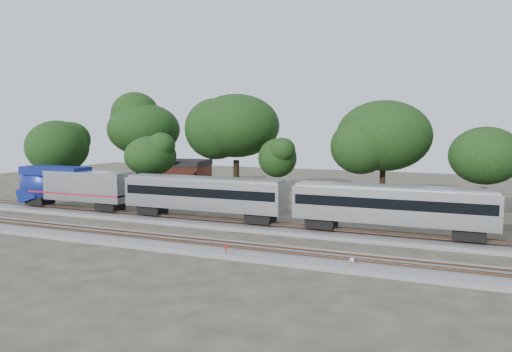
{
  "coord_description": "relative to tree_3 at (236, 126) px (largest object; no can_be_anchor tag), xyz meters",
  "views": [
    {
      "loc": [
        18.94,
        -41.14,
        10.51
      ],
      "look_at": [
        -0.99,
        5.0,
        5.6
      ],
      "focal_mm": 35.0,
      "sensor_mm": 36.0,
      "label": 1
    }
  ],
  "objects": [
    {
      "name": "switch_stand_white",
      "position": [
        23.47,
        -29.33,
        -10.1
      ],
      "size": [
        0.31,
        0.06,
        0.97
      ],
      "rotation": [
        0.0,
        0.0,
        -0.03
      ],
      "color": "#512D19",
      "rests_on": "ground"
    },
    {
      "name": "switch_lever",
      "position": [
        18.76,
        -29.17,
        -10.57
      ],
      "size": [
        0.57,
        0.44,
        0.3
      ],
      "primitive_type": "cube",
      "rotation": [
        0.0,
        0.0,
        -0.31
      ],
      "color": "#512D19",
      "rests_on": "ground"
    },
    {
      "name": "tree_5",
      "position": [
        20.9,
        -0.15,
        -1.3
      ],
      "size": [
        9.59,
        9.59,
        13.52
      ],
      "color": "black",
      "rests_on": "ground"
    },
    {
      "name": "switch_stand_red",
      "position": [
        13.45,
        -29.99,
        -10.0
      ],
      "size": [
        0.36,
        0.07,
        1.14
      ],
      "rotation": [
        0.0,
        0.0,
        -0.01
      ],
      "color": "#512D19",
      "rests_on": "ground"
    },
    {
      "name": "track_near",
      "position": [
        12.27,
        -27.89,
        -10.52
      ],
      "size": [
        160.0,
        5.0,
        0.73
      ],
      "color": "slate",
      "rests_on": "ground"
    },
    {
      "name": "tree_0",
      "position": [
        -24.05,
        -9.94,
        -3.08
      ],
      "size": [
        7.79,
        7.79,
        10.98
      ],
      "color": "black",
      "rests_on": "ground"
    },
    {
      "name": "tree_6",
      "position": [
        32.63,
        -6.22,
        -3.26
      ],
      "size": [
        7.61,
        7.61,
        10.73
      ],
      "color": "black",
      "rests_on": "ground"
    },
    {
      "name": "tree_3",
      "position": [
        0.0,
        0.0,
        0.0
      ],
      "size": [
        10.91,
        10.91,
        15.38
      ],
      "color": "black",
      "rests_on": "ground"
    },
    {
      "name": "ground",
      "position": [
        12.27,
        -23.89,
        -10.72
      ],
      "size": [
        160.0,
        160.0,
        0.0
      ],
      "primitive_type": "plane",
      "color": "#383328",
      "rests_on": "ground"
    },
    {
      "name": "tree_2",
      "position": [
        -7.97,
        -9.76,
        -4.04
      ],
      "size": [
        6.82,
        6.82,
        9.61
      ],
      "color": "black",
      "rests_on": "ground"
    },
    {
      "name": "tree_4",
      "position": [
        7.71,
        -3.47,
        -4.28
      ],
      "size": [
        6.58,
        6.58,
        9.27
      ],
      "color": "black",
      "rests_on": "ground"
    },
    {
      "name": "tree_1",
      "position": [
        -15.07,
        -1.33,
        -0.56
      ],
      "size": [
        10.34,
        10.34,
        14.57
      ],
      "color": "black",
      "rests_on": "ground"
    },
    {
      "name": "track_far",
      "position": [
        12.27,
        -17.89,
        -10.52
      ],
      "size": [
        160.0,
        5.0,
        0.73
      ],
      "color": "slate",
      "rests_on": "ground"
    },
    {
      "name": "brick_building",
      "position": [
        -13.88,
        5.32,
        -8.14
      ],
      "size": [
        11.83,
        9.28,
        5.14
      ],
      "rotation": [
        0.0,
        0.0,
        0.17
      ],
      "color": "brown",
      "rests_on": "ground"
    }
  ]
}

